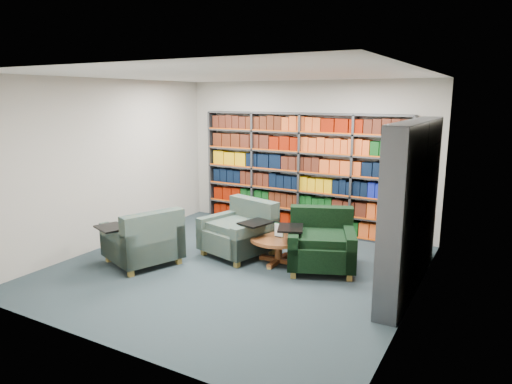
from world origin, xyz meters
The scene contains 7 objects.
room_shell centered at (0.00, 0.00, 1.40)m, with size 5.02×5.02×2.82m.
bookshelf_back centered at (0.00, 2.34, 1.10)m, with size 4.00×0.28×2.20m.
bookshelf_right centered at (2.34, 0.60, 1.10)m, with size 0.28×2.50×2.20m.
chair_teal_left centered at (-0.26, 0.60, 0.35)m, with size 1.24×1.16×0.86m.
chair_green_right centered at (1.07, 0.67, 0.35)m, with size 1.27×1.23×0.86m.
chair_teal_front centered at (-1.29, -0.53, 0.35)m, with size 1.23×1.27×0.87m.
coffee_table centered at (0.45, 0.51, 0.33)m, with size 0.88×0.88×0.62m.
Camera 1 is at (3.38, -5.46, 2.51)m, focal length 32.00 mm.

